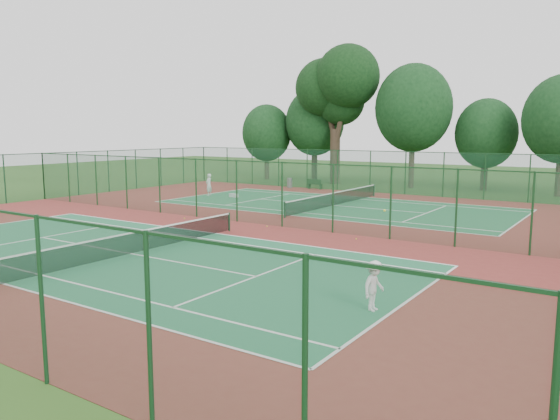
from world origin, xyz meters
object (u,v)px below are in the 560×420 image
object	(u,v)px
player_far	(209,185)
trash_bin	(290,183)
bench	(315,184)
player_near	(374,286)
big_tree	(338,86)
kit_bag	(234,196)

from	to	relation	value
player_far	trash_bin	xyz separation A→B (m)	(2.01, 8.75, -0.44)
trash_bin	bench	xyz separation A→B (m)	(2.51, 0.19, 0.02)
player_near	player_far	world-z (taller)	player_far
trash_bin	big_tree	distance (m)	10.77
bench	kit_bag	xyz separation A→B (m)	(-2.19, -8.72, -0.32)
player_near	player_far	bearing A→B (deg)	55.85
bench	player_far	bearing A→B (deg)	-119.55
player_near	big_tree	distance (m)	39.24
player_far	big_tree	distance (m)	17.28
trash_bin	kit_bag	world-z (taller)	trash_bin
player_near	kit_bag	bearing A→B (deg)	52.42
big_tree	player_far	bearing A→B (deg)	-104.05
bench	big_tree	distance (m)	10.56
kit_bag	big_tree	world-z (taller)	big_tree
bench	big_tree	world-z (taller)	big_tree
kit_bag	big_tree	xyz separation A→B (m)	(1.33, 14.41, 9.17)
trash_bin	kit_bag	bearing A→B (deg)	-87.86
bench	player_near	bearing A→B (deg)	-59.66
player_near	bench	xyz separation A→B (m)	(-18.01, 27.64, -0.28)
player_far	bench	size ratio (longest dim) A/B	1.20
player_near	big_tree	xyz separation A→B (m)	(-18.87, 33.32, 8.57)
player_near	big_tree	size ratio (longest dim) A/B	0.11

